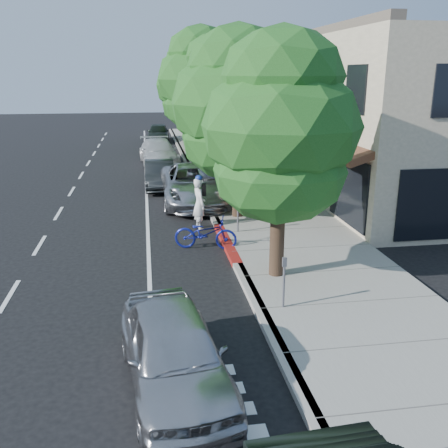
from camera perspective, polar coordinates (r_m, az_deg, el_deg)
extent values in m
plane|color=black|center=(15.76, 0.92, -3.66)|extent=(120.00, 120.00, 0.00)
cube|color=gray|center=(23.68, 3.11, 3.56)|extent=(4.60, 56.00, 0.15)
cube|color=#9E998E|center=(23.32, -2.43, 3.36)|extent=(0.30, 56.00, 0.15)
cube|color=maroon|center=(16.66, 0.34, -2.23)|extent=(0.32, 4.00, 0.15)
cube|color=beige|center=(34.78, 11.83, 13.22)|extent=(10.00, 36.00, 7.00)
cylinder|color=black|center=(13.70, 6.09, -1.66)|extent=(0.40, 0.40, 2.39)
ellipsoid|color=#154715|center=(13.23, 6.34, 6.07)|extent=(3.54, 3.54, 2.83)
ellipsoid|color=#154715|center=(13.06, 6.51, 11.08)|extent=(4.17, 4.17, 3.33)
ellipsoid|color=#154715|center=(12.99, 6.69, 16.48)|extent=(3.13, 3.13, 2.50)
cylinder|color=black|center=(19.33, 1.55, 4.13)|extent=(0.40, 0.40, 2.52)
ellipsoid|color=#154715|center=(18.99, 1.60, 9.97)|extent=(4.32, 4.32, 3.45)
ellipsoid|color=#154715|center=(18.88, 1.63, 13.67)|extent=(5.08, 5.08, 4.06)
ellipsoid|color=#154715|center=(18.85, 1.66, 17.61)|extent=(3.81, 3.81, 3.05)
cylinder|color=black|center=(25.12, -0.94, 7.37)|extent=(0.40, 0.40, 2.74)
ellipsoid|color=#154715|center=(24.85, -0.97, 12.27)|extent=(3.24, 3.24, 2.60)
ellipsoid|color=#154715|center=(24.78, -0.98, 15.33)|extent=(3.82, 3.82, 3.05)
ellipsoid|color=#154715|center=(24.78, -1.00, 18.59)|extent=(2.86, 2.86, 2.29)
cylinder|color=black|center=(30.99, -2.51, 9.34)|extent=(0.40, 0.40, 2.91)
ellipsoid|color=#154715|center=(30.78, -2.57, 13.57)|extent=(4.54, 4.54, 3.63)
ellipsoid|color=#154715|center=(30.73, -2.60, 16.20)|extent=(5.34, 5.34, 4.27)
ellipsoid|color=#154715|center=(30.74, -2.64, 18.99)|extent=(4.01, 4.01, 3.20)
cylinder|color=black|center=(36.93, -3.58, 10.35)|extent=(0.40, 0.40, 2.66)
ellipsoid|color=#154715|center=(36.75, -3.65, 13.58)|extent=(4.45, 4.45, 3.56)
ellipsoid|color=#154715|center=(36.70, -3.68, 15.59)|extent=(5.24, 5.24, 4.19)
ellipsoid|color=#154715|center=(36.69, -3.73, 17.72)|extent=(3.93, 3.93, 3.14)
cylinder|color=black|center=(42.88, -4.36, 11.13)|extent=(0.40, 0.40, 2.49)
ellipsoid|color=#154715|center=(42.73, -4.42, 13.74)|extent=(3.86, 3.86, 3.09)
ellipsoid|color=#154715|center=(42.68, -4.46, 15.36)|extent=(4.54, 4.54, 3.63)
ellipsoid|color=#154715|center=(42.67, -4.50, 17.08)|extent=(3.41, 3.41, 2.73)
imported|color=white|center=(18.21, -2.85, 2.31)|extent=(0.60, 0.78, 1.90)
imported|color=navy|center=(16.23, -2.12, -1.04)|extent=(2.17, 1.25, 1.08)
imported|color=#AAAAAF|center=(21.98, -3.41, 4.54)|extent=(2.81, 6.04, 1.67)
imported|color=black|center=(25.14, -7.39, 5.62)|extent=(1.44, 4.09, 1.34)
imported|color=silver|center=(31.65, -7.49, 8.12)|extent=(2.57, 5.47, 1.54)
imported|color=black|center=(42.62, -7.53, 10.32)|extent=(1.96, 4.41, 1.47)
imported|color=#B1B1B6|center=(9.32, -5.74, -14.29)|extent=(2.22, 4.44, 1.45)
imported|color=black|center=(23.83, 0.30, 5.85)|extent=(1.00, 0.95, 1.62)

